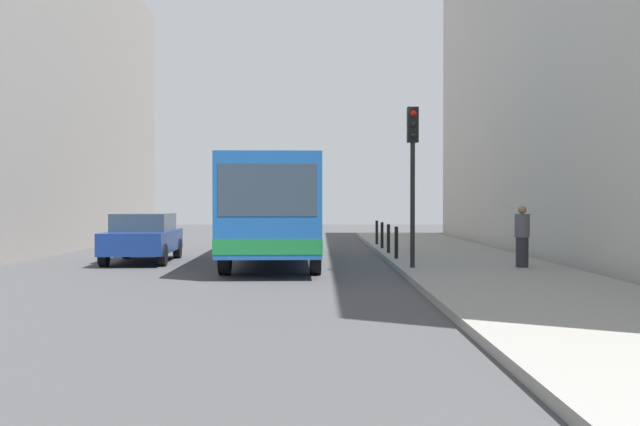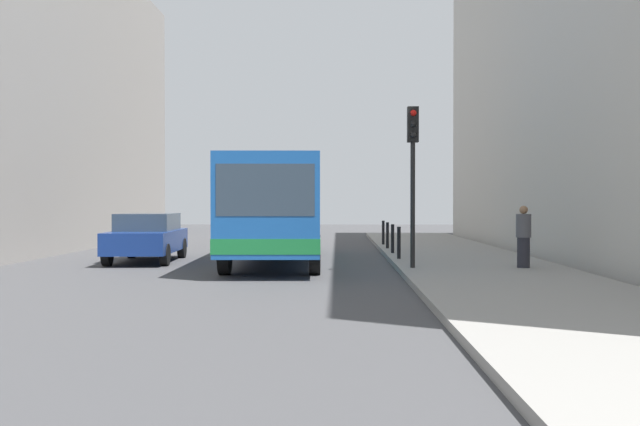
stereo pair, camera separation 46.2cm
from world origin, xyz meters
The scene contains 11 objects.
ground_plane centered at (0.00, 0.00, 0.00)m, with size 80.00×80.00×0.00m, color #424244.
sidewalk centered at (5.40, 0.00, 0.07)m, with size 4.40×40.00×0.15m, color gray.
building_right centered at (11.50, 4.00, 6.83)m, with size 7.00×32.00×13.67m, color #BCB7AD.
bus centered at (-0.20, 2.40, 1.73)m, with size 2.88×11.10×3.00m.
car_beside_bus centered at (-4.21, 2.30, 0.78)m, with size 2.07×4.50×1.48m.
traffic_light centered at (3.55, -1.23, 3.01)m, with size 0.28×0.33×4.10m.
bollard_near centered at (3.45, 1.70, 0.62)m, with size 0.11×0.11×0.95m, color black.
bollard_mid centered at (3.45, 4.13, 0.62)m, with size 0.11×0.11×0.95m, color black.
bollard_far centered at (3.45, 6.55, 0.62)m, with size 0.11×0.11×0.95m, color black.
bollard_farthest centered at (3.45, 8.98, 0.62)m, with size 0.11×0.11×0.95m, color black.
pedestrian_near_signal centered at (6.38, -1.14, 0.93)m, with size 0.38×0.38×1.58m.
Camera 1 is at (1.18, -19.38, 1.80)m, focal length 39.92 mm.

